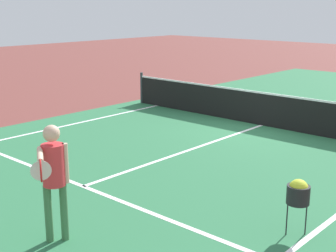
% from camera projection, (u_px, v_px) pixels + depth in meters
% --- Properties ---
extents(ground_plane, '(60.00, 60.00, 0.00)m').
position_uv_depth(ground_plane, '(262.00, 125.00, 13.66)').
color(ground_plane, brown).
extents(court_surface_inbounds, '(10.62, 24.40, 0.00)m').
position_uv_depth(court_surface_inbounds, '(262.00, 125.00, 13.66)').
color(court_surface_inbounds, '#2D7247').
rests_on(court_surface_inbounds, ground_plane).
extents(line_sideline_right, '(0.10, 11.89, 0.01)m').
position_uv_depth(line_sideline_right, '(293.00, 249.00, 6.71)').
color(line_sideline_right, white).
rests_on(line_sideline_right, ground_plane).
extents(line_service_near, '(8.22, 0.10, 0.01)m').
position_uv_depth(line_service_near, '(83.00, 186.00, 9.05)').
color(line_service_near, white).
rests_on(line_service_near, ground_plane).
extents(line_center_service, '(0.10, 6.40, 0.01)m').
position_uv_depth(line_center_service, '(191.00, 150.00, 11.35)').
color(line_center_service, white).
rests_on(line_center_service, ground_plane).
extents(net, '(9.77, 0.09, 1.07)m').
position_uv_depth(net, '(262.00, 108.00, 13.54)').
color(net, '#33383D').
rests_on(net, ground_plane).
extents(player_near, '(0.98, 0.93, 1.73)m').
position_uv_depth(player_near, '(53.00, 170.00, 6.69)').
color(player_near, '#3F7247').
rests_on(player_near, ground_plane).
extents(ball_hopper, '(0.34, 0.34, 0.87)m').
position_uv_depth(ball_hopper, '(298.00, 192.00, 6.99)').
color(ball_hopper, black).
rests_on(ball_hopper, ground_plane).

